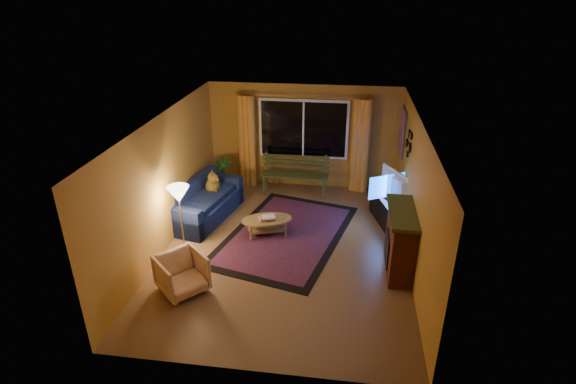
# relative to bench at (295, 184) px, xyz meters

# --- Properties ---
(floor) EXTENTS (4.50, 6.00, 0.02)m
(floor) POSITION_rel_bench_xyz_m (0.14, -2.47, -0.25)
(floor) COLOR brown
(floor) RESTS_ON ground
(ceiling) EXTENTS (4.50, 6.00, 0.02)m
(ceiling) POSITION_rel_bench_xyz_m (0.14, -2.47, 2.27)
(ceiling) COLOR white
(ceiling) RESTS_ON ground
(wall_back) EXTENTS (4.50, 0.02, 2.50)m
(wall_back) POSITION_rel_bench_xyz_m (0.14, 0.54, 1.01)
(wall_back) COLOR #B67E2C
(wall_back) RESTS_ON ground
(wall_left) EXTENTS (0.02, 6.00, 2.50)m
(wall_left) POSITION_rel_bench_xyz_m (-2.12, -2.47, 1.01)
(wall_left) COLOR #B67E2C
(wall_left) RESTS_ON ground
(wall_right) EXTENTS (0.02, 6.00, 2.50)m
(wall_right) POSITION_rel_bench_xyz_m (2.40, -2.47, 1.01)
(wall_right) COLOR #B67E2C
(wall_right) RESTS_ON ground
(window) EXTENTS (2.00, 0.02, 1.30)m
(window) POSITION_rel_bench_xyz_m (0.14, 0.47, 1.21)
(window) COLOR black
(window) RESTS_ON wall_back
(curtain_rod) EXTENTS (3.20, 0.03, 0.03)m
(curtain_rod) POSITION_rel_bench_xyz_m (0.14, 0.43, 2.01)
(curtain_rod) COLOR #BF8C3F
(curtain_rod) RESTS_ON wall_back
(curtain_left) EXTENTS (0.36, 0.36, 2.24)m
(curtain_left) POSITION_rel_bench_xyz_m (-1.21, 0.41, 0.88)
(curtain_left) COLOR orange
(curtain_left) RESTS_ON ground
(curtain_right) EXTENTS (0.36, 0.36, 2.24)m
(curtain_right) POSITION_rel_bench_xyz_m (1.49, 0.41, 0.88)
(curtain_right) COLOR orange
(curtain_right) RESTS_ON ground
(bench) EXTENTS (1.59, 0.50, 0.47)m
(bench) POSITION_rel_bench_xyz_m (0.00, 0.00, 0.00)
(bench) COLOR #313616
(bench) RESTS_ON ground
(potted_plant) EXTENTS (0.58, 0.58, 0.82)m
(potted_plant) POSITION_rel_bench_xyz_m (-1.74, -0.10, 0.17)
(potted_plant) COLOR #235B1E
(potted_plant) RESTS_ON ground
(sofa) EXTENTS (1.25, 2.11, 0.80)m
(sofa) POSITION_rel_bench_xyz_m (-1.74, -1.48, 0.16)
(sofa) COLOR #131D45
(sofa) RESTS_ON ground
(dog) EXTENTS (0.38, 0.46, 0.43)m
(dog) POSITION_rel_bench_xyz_m (-1.69, -1.04, 0.37)
(dog) COLOR olive
(dog) RESTS_ON sofa
(armchair) EXTENTS (0.96, 0.96, 0.72)m
(armchair) POSITION_rel_bench_xyz_m (-1.35, -3.96, 0.12)
(armchair) COLOR #E3B08F
(armchair) RESTS_ON ground
(floor_lamp) EXTENTS (0.25, 0.25, 1.31)m
(floor_lamp) POSITION_rel_bench_xyz_m (-1.75, -2.80, 0.42)
(floor_lamp) COLOR #BF8C3F
(floor_lamp) RESTS_ON ground
(rug) EXTENTS (2.86, 3.75, 0.02)m
(rug) POSITION_rel_bench_xyz_m (0.07, -1.97, -0.23)
(rug) COLOR maroon
(rug) RESTS_ON ground
(coffee_table) EXTENTS (1.25, 1.25, 0.36)m
(coffee_table) POSITION_rel_bench_xyz_m (-0.31, -2.01, -0.06)
(coffee_table) COLOR olive
(coffee_table) RESTS_ON ground
(tv_console) EXTENTS (0.78, 1.38, 0.55)m
(tv_console) POSITION_rel_bench_xyz_m (2.14, -1.19, 0.04)
(tv_console) COLOR black
(tv_console) RESTS_ON ground
(television) EXTENTS (0.63, 0.99, 0.61)m
(television) POSITION_rel_bench_xyz_m (2.14, -1.19, 0.61)
(television) COLOR black
(television) RESTS_ON tv_console
(fireplace) EXTENTS (0.40, 1.20, 1.10)m
(fireplace) POSITION_rel_bench_xyz_m (2.19, -2.87, 0.31)
(fireplace) COLOR maroon
(fireplace) RESTS_ON ground
(mirror_cluster) EXTENTS (0.06, 0.60, 0.56)m
(mirror_cluster) POSITION_rel_bench_xyz_m (2.35, -1.17, 1.56)
(mirror_cluster) COLOR black
(mirror_cluster) RESTS_ON wall_right
(painting) EXTENTS (0.04, 0.76, 0.96)m
(painting) POSITION_rel_bench_xyz_m (2.36, -0.02, 1.41)
(painting) COLOR #E65532
(painting) RESTS_ON wall_right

